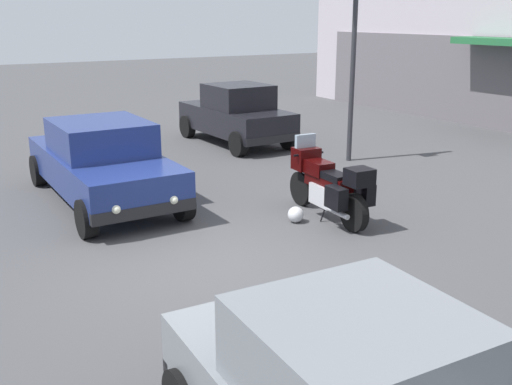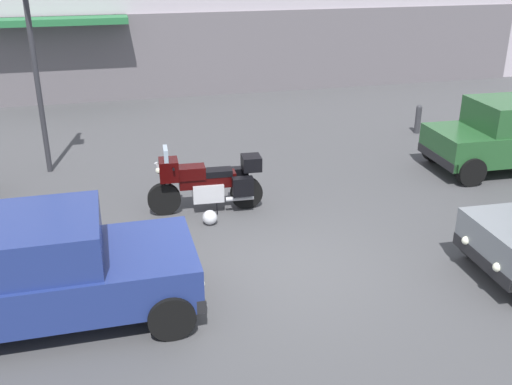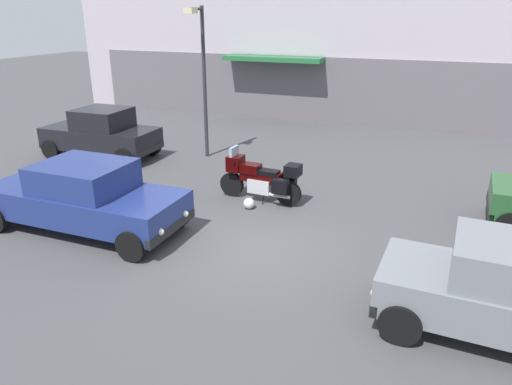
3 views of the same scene
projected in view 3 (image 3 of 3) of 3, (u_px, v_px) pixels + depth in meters
The scene contains 7 objects.
ground_plane at pixel (254, 248), 9.90m from camera, with size 80.00×80.00×0.00m, color #424244.
motorcycle at pixel (261, 178), 12.16m from camera, with size 2.26×0.78×1.36m.
helmet at pixel (249, 203), 11.83m from camera, with size 0.28×0.28×0.28m, color silver.
car_sedan_far at pixel (85, 197), 10.48m from camera, with size 4.58×1.90×1.56m.
car_compact_side at pixel (499, 291), 6.97m from camera, with size 3.53×1.84×1.56m.
car_wagon_end at pixel (101, 133), 15.83m from camera, with size 3.91×1.86×1.64m.
streetlamp_curbside at pixel (202, 69), 15.02m from camera, with size 0.28×0.94×4.78m.
Camera 3 is at (3.32, -8.19, 4.61)m, focal length 33.37 mm.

